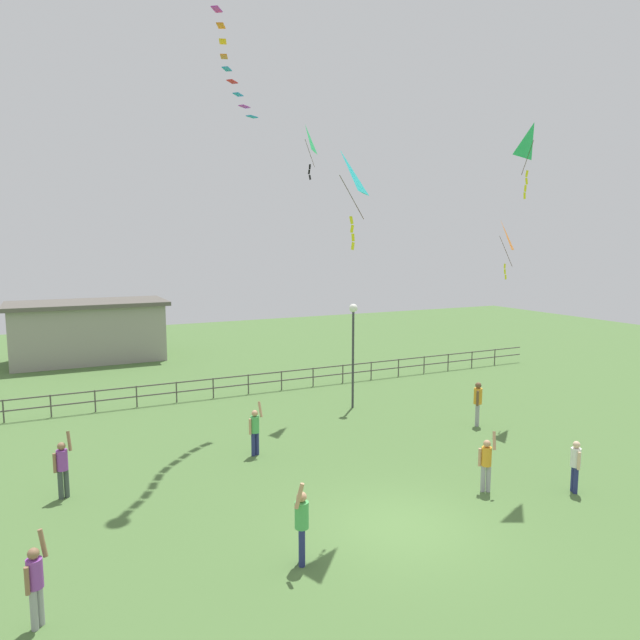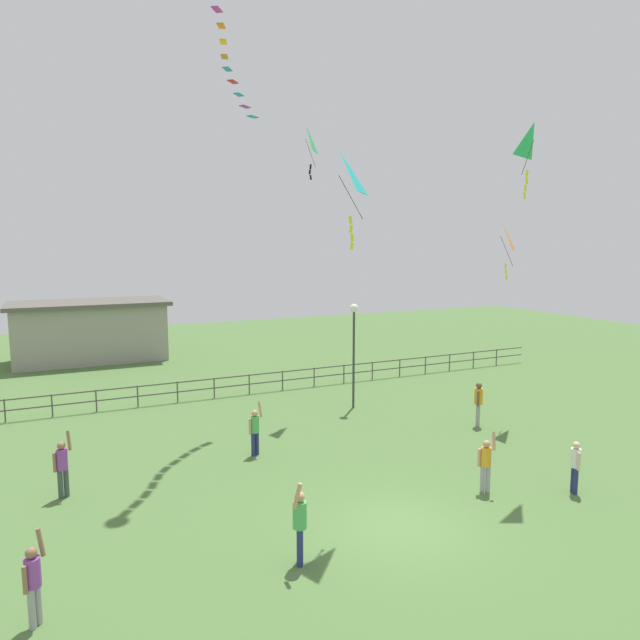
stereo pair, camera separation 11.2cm
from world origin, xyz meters
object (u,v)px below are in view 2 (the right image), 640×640
kite_1 (306,140)px  lamppost (354,333)px  person_2 (478,401)px  person_4 (62,465)px  kite_4 (533,142)px  person_0 (255,429)px  person_1 (300,522)px  kite_0 (501,237)px  kite_2 (339,178)px  person_6 (486,462)px  person_5 (33,580)px  person_3 (575,464)px

kite_1 → lamppost: bearing=-40.5°
person_2 → person_4: 14.82m
person_2 → kite_4: bearing=-113.5°
person_0 → kite_1: size_ratio=0.81×
person_0 → person_1: size_ratio=0.93×
kite_0 → kite_2: kite_2 is taller
person_6 → lamppost: bearing=85.4°
person_5 → kite_1: size_ratio=0.81×
person_2 → kite_0: (1.48, 0.73, 6.36)m
lamppost → person_5: bearing=-140.6°
person_5 → kite_4: size_ratio=0.82×
person_1 → person_5: 5.25m
person_2 → kite_2: kite_2 is taller
person_2 → person_5: (-15.44, -5.73, -0.08)m
person_6 → kite_1: kite_1 is taller
person_4 → kite_1: bearing=29.6°
person_5 → kite_0: bearing=20.9°
person_5 → person_6: person_5 is taller
person_4 → person_5: size_ratio=1.04×
person_1 → person_3: person_1 is taller
person_3 → person_6: size_ratio=0.84×
kite_0 → person_3: bearing=-115.2°
kite_0 → person_0: bearing=179.8°
person_4 → kite_2: bearing=-27.9°
kite_0 → kite_2: 10.55m
kite_0 → kite_1: (-6.27, 4.97, 4.05)m
person_1 → kite_0: (11.68, 6.68, 6.37)m
person_3 → kite_0: bearing=64.8°
person_5 → person_6: bearing=4.5°
person_0 → kite_2: bearing=-78.6°
kite_2 → kite_4: bearing=-2.0°
person_0 → person_5: size_ratio=1.01×
person_3 → lamppost: bearing=98.4°
kite_2 → kite_1: bearing=70.8°
person_1 → person_5: bearing=177.7°
person_5 → kite_4: kite_4 is taller
kite_0 → lamppost: bearing=142.4°
person_2 → person_0: bearing=175.0°
person_6 → kite_1: size_ratio=0.80×
kite_1 → kite_0: bearing=-38.4°
person_0 → person_3: 9.89m
person_3 → person_6: (-2.26, 1.14, 0.03)m
person_5 → kite_2: bearing=16.1°
person_1 → kite_4: (8.54, 2.13, 9.07)m
person_1 → kite_4: kite_4 is taller
kite_1 → kite_4: 10.11m
person_6 → kite_4: kite_4 is taller
lamppost → person_0: bearing=-148.2°
kite_2 → kite_0: bearing=24.5°
person_5 → person_2: bearing=20.4°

